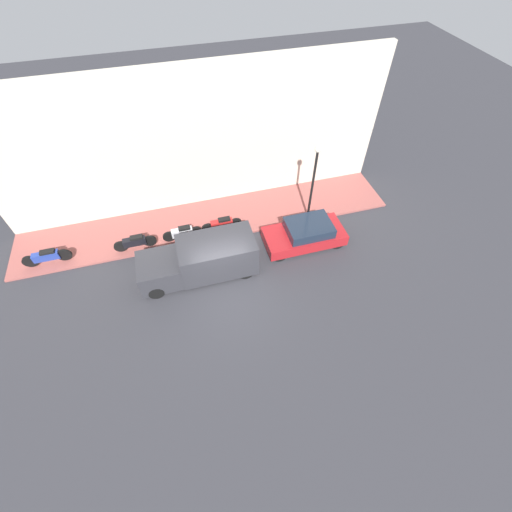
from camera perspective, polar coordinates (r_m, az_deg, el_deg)
The scene contains 10 objects.
ground_plane at distance 15.28m, azimuth -4.83°, elevation -5.72°, with size 60.00×60.00×0.00m, color #2D2D33.
sidewalk at distance 18.25m, azimuth -7.98°, elevation 6.02°, with size 3.01×19.13×0.10m.
building_facade at distance 17.42m, azimuth -10.31°, elevation 18.08°, with size 0.30×19.13×7.17m.
parked_car at distance 16.77m, azimuth 8.20°, elevation 3.70°, with size 1.80×3.89×1.23m.
delivery_van at distance 15.28m, azimuth -9.31°, elevation -0.57°, with size 1.86×5.14×1.84m.
motorcycle_black at distance 17.31m, azimuth -19.51°, elevation 2.22°, with size 0.30×1.99×0.77m.
motorcycle_red at distance 17.28m, azimuth -5.70°, elevation 5.36°, with size 0.30×2.05×0.74m.
motorcycle_blue at distance 18.41m, azimuth -31.53°, elevation -0.07°, with size 0.30×2.14×0.80m.
scooter_silver at distance 17.15m, azimuth -12.16°, elevation 3.86°, with size 0.30×1.92×0.75m.
streetlamp at distance 16.74m, azimuth 9.63°, elevation 13.04°, with size 0.29×0.29×4.16m.
Camera 1 is at (-8.61, 1.07, 12.58)m, focal length 24.00 mm.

